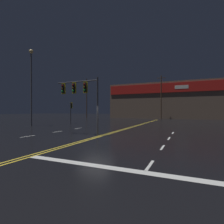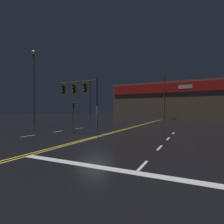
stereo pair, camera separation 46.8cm
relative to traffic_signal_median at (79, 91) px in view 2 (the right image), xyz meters
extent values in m
plane|color=black|center=(2.14, -0.83, -3.86)|extent=(200.00, 200.00, 0.00)
cube|color=gold|center=(1.99, -0.83, -3.85)|extent=(0.12, 60.00, 0.01)
cube|color=gold|center=(2.29, -0.83, -3.85)|extent=(0.12, 60.00, 0.01)
cube|color=silver|center=(-3.26, -2.63, -3.85)|extent=(0.12, 1.40, 0.01)
cube|color=silver|center=(-3.26, 0.97, -3.85)|extent=(0.12, 1.40, 0.01)
cube|color=silver|center=(-3.26, 4.57, -3.85)|extent=(0.12, 1.40, 0.01)
cube|color=silver|center=(7.54, -6.23, -3.85)|extent=(0.12, 1.40, 0.01)
cube|color=silver|center=(7.54, -2.63, -3.85)|extent=(0.12, 1.40, 0.01)
cube|color=silver|center=(7.54, 0.97, -3.85)|extent=(0.12, 1.40, 0.01)
cube|color=silver|center=(7.54, 4.57, -3.85)|extent=(0.12, 1.40, 0.01)
cube|color=silver|center=(7.54, -7.10, -3.85)|extent=(10.37, 0.40, 0.01)
cylinder|color=#38383D|center=(1.85, 0.02, -1.38)|extent=(0.14, 0.14, 4.96)
cylinder|color=#38383D|center=(-0.24, 0.02, 0.85)|extent=(4.17, 0.10, 0.10)
cube|color=black|center=(0.66, 0.02, 0.31)|extent=(0.28, 0.24, 0.84)
cube|color=gold|center=(0.66, 0.02, 0.31)|extent=(0.42, 0.08, 0.99)
sphere|color=#500705|center=(0.66, -0.14, 0.56)|extent=(0.17, 0.17, 0.17)
sphere|color=#543707|center=(0.66, -0.14, 0.31)|extent=(0.17, 0.17, 0.17)
sphere|color=green|center=(0.66, -0.14, 0.06)|extent=(0.17, 0.17, 0.17)
cube|color=black|center=(-0.53, 0.02, 0.31)|extent=(0.28, 0.24, 0.84)
cube|color=gold|center=(-0.53, 0.02, 0.31)|extent=(0.42, 0.08, 0.99)
sphere|color=#500705|center=(-0.53, -0.14, 0.56)|extent=(0.17, 0.17, 0.17)
sphere|color=#543707|center=(-0.53, -0.14, 0.31)|extent=(0.17, 0.17, 0.17)
sphere|color=green|center=(-0.53, -0.14, 0.06)|extent=(0.17, 0.17, 0.17)
cube|color=black|center=(-1.73, 0.02, 0.31)|extent=(0.28, 0.24, 0.84)
cube|color=gold|center=(-1.73, 0.02, 0.31)|extent=(0.42, 0.08, 0.99)
sphere|color=#500705|center=(-1.73, -0.14, 0.56)|extent=(0.17, 0.17, 0.17)
sphere|color=#543707|center=(-1.73, -0.14, 0.31)|extent=(0.17, 0.17, 0.17)
sphere|color=green|center=(-1.73, -0.14, 0.06)|extent=(0.17, 0.17, 0.17)
cylinder|color=#38383D|center=(-8.88, 10.53, -2.11)|extent=(0.13, 0.13, 3.49)
cube|color=black|center=(-8.88, 10.71, -0.84)|extent=(0.28, 0.24, 0.84)
cube|color=gold|center=(-8.88, 10.71, -0.84)|extent=(0.42, 0.08, 0.99)
sphere|color=#500705|center=(-8.88, 10.55, -0.58)|extent=(0.17, 0.17, 0.17)
sphere|color=#543707|center=(-8.88, 10.55, -0.84)|extent=(0.17, 0.17, 0.17)
sphere|color=green|center=(-8.88, 10.55, -1.09)|extent=(0.17, 0.17, 0.17)
cylinder|color=#59595E|center=(-11.40, 4.93, 1.29)|extent=(0.20, 0.20, 10.31)
sphere|color=#F9D17A|center=(-11.40, 4.93, 6.62)|extent=(0.56, 0.56, 0.56)
cube|color=brown|center=(2.14, 39.19, 1.04)|extent=(29.22, 10.00, 9.80)
cube|color=red|center=(2.14, 34.09, 4.23)|extent=(28.64, 0.20, 2.45)
cube|color=white|center=(7.25, 34.04, 4.23)|extent=(3.20, 0.16, 0.90)
cylinder|color=#4C3828|center=(-19.50, 32.44, 2.09)|extent=(0.26, 0.26, 11.91)
cube|color=#4C3828|center=(-19.50, 32.44, 7.45)|extent=(2.20, 0.12, 0.12)
cylinder|color=#4C3828|center=(2.50, 32.44, 1.67)|extent=(0.26, 0.26, 11.05)
cube|color=#4C3828|center=(2.50, 32.44, 6.59)|extent=(2.20, 0.12, 0.12)
camera|label=1|loc=(8.92, -12.98, -1.75)|focal=28.00mm
camera|label=2|loc=(9.34, -12.78, -1.75)|focal=28.00mm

